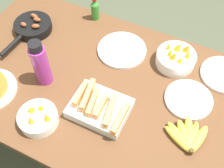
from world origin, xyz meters
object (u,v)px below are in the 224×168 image
object	(u,v)px
water_bottle	(41,64)
skillet	(32,27)
banana_bunch	(188,137)
melon_tray	(100,107)
empty_plate_far_right	(224,75)
fruit_bowl_mango	(176,58)
fruit_bowl_citrus	(38,118)
hot_sauce_bottle	(95,9)
empty_plate_far_left	(122,50)
empty_plate_near_front	(188,99)

from	to	relation	value
water_bottle	skillet	bearing A→B (deg)	134.57
banana_bunch	melon_tray	size ratio (longest dim) A/B	0.73
empty_plate_far_right	water_bottle	xyz separation A→B (m)	(-0.79, -0.41, 0.11)
empty_plate_far_right	fruit_bowl_mango	xyz separation A→B (m)	(-0.25, -0.03, 0.03)
melon_tray	water_bottle	distance (m)	0.34
skillet	fruit_bowl_mango	bearing A→B (deg)	101.64
fruit_bowl_citrus	hot_sauce_bottle	bearing A→B (deg)	97.65
fruit_bowl_mango	hot_sauce_bottle	bearing A→B (deg)	166.62
hot_sauce_bottle	fruit_bowl_citrus	bearing A→B (deg)	-82.35
empty_plate_far_left	melon_tray	bearing A→B (deg)	-80.25
skillet	empty_plate_near_front	size ratio (longest dim) A/B	1.62
skillet	empty_plate_far_left	bearing A→B (deg)	101.62
empty_plate_far_left	water_bottle	xyz separation A→B (m)	(-0.26, -0.34, 0.11)
empty_plate_far_right	fruit_bowl_citrus	world-z (taller)	fruit_bowl_citrus
melon_tray	fruit_bowl_citrus	xyz separation A→B (m)	(-0.22, -0.17, -0.00)
skillet	empty_plate_near_front	world-z (taller)	skillet
empty_plate_far_right	hot_sauce_bottle	distance (m)	0.79
empty_plate_far_left	fruit_bowl_mango	size ratio (longest dim) A/B	1.30
empty_plate_near_front	skillet	bearing A→B (deg)	175.74
empty_plate_near_front	empty_plate_far_right	distance (m)	0.25
empty_plate_far_right	water_bottle	distance (m)	0.90
empty_plate_far_left	fruit_bowl_citrus	distance (m)	0.57
empty_plate_near_front	melon_tray	bearing A→B (deg)	-145.78
empty_plate_near_front	banana_bunch	bearing A→B (deg)	-74.61
melon_tray	fruit_bowl_mango	world-z (taller)	fruit_bowl_mango
melon_tray	water_bottle	world-z (taller)	water_bottle
skillet	hot_sauce_bottle	world-z (taller)	hot_sauce_bottle
fruit_bowl_citrus	water_bottle	world-z (taller)	water_bottle
banana_bunch	fruit_bowl_mango	world-z (taller)	fruit_bowl_mango
melon_tray	fruit_bowl_mango	bearing A→B (deg)	63.04
banana_bunch	empty_plate_near_front	size ratio (longest dim) A/B	0.85
melon_tray	fruit_bowl_citrus	bearing A→B (deg)	-143.23
fruit_bowl_mango	fruit_bowl_citrus	size ratio (longest dim) A/B	1.14
water_bottle	fruit_bowl_mango	bearing A→B (deg)	35.15
empty_plate_near_front	hot_sauce_bottle	size ratio (longest dim) A/B	1.42
empty_plate_far_left	skillet	bearing A→B (deg)	-171.43
water_bottle	hot_sauce_bottle	xyz separation A→B (m)	(0.01, 0.51, -0.05)
melon_tray	empty_plate_far_right	bearing A→B (deg)	44.53
skillet	water_bottle	size ratio (longest dim) A/B	1.42
melon_tray	hot_sauce_bottle	size ratio (longest dim) A/B	1.64
banana_bunch	skillet	world-z (taller)	skillet
empty_plate_far_right	skillet	bearing A→B (deg)	-171.85
skillet	empty_plate_far_left	size ratio (longest dim) A/B	1.40
melon_tray	skillet	world-z (taller)	melon_tray
hot_sauce_bottle	empty_plate_far_left	bearing A→B (deg)	-34.16
water_bottle	empty_plate_far_right	bearing A→B (deg)	27.54
fruit_bowl_citrus	empty_plate_near_front	bearing A→B (deg)	35.22
empty_plate_near_front	hot_sauce_bottle	xyz separation A→B (m)	(-0.67, 0.32, 0.06)
skillet	empty_plate_far_right	xyz separation A→B (m)	(1.05, 0.15, -0.02)
fruit_bowl_citrus	empty_plate_far_left	bearing A→B (deg)	74.33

